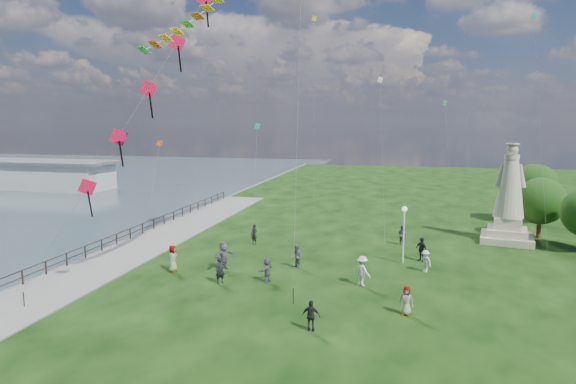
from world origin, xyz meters
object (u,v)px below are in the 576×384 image
(person_4, at_px, (406,301))
(person_10, at_px, (173,258))
(person_5, at_px, (224,256))
(person_6, at_px, (254,234))
(person_8, at_px, (425,261))
(pier_pavilion, at_px, (25,174))
(lamppost, at_px, (404,222))
(person_2, at_px, (362,271))
(statue, at_px, (509,205))
(person_9, at_px, (421,249))
(person_3, at_px, (311,316))
(person_0, at_px, (220,270))
(person_11, at_px, (267,270))
(person_1, at_px, (297,257))
(person_7, at_px, (402,235))

(person_4, bearing_deg, person_10, 170.64)
(person_5, bearing_deg, person_6, 30.69)
(person_4, relative_size, person_8, 1.03)
(pier_pavilion, height_order, lamppost, lamppost)
(person_2, height_order, person_4, person_2)
(statue, height_order, person_10, statue)
(person_9, distance_m, person_10, 17.52)
(person_6, xyz_separation_m, person_8, (13.39, -4.38, -0.09))
(person_10, bearing_deg, person_2, -95.26)
(person_3, relative_size, person_5, 0.79)
(statue, xyz_separation_m, person_6, (-20.39, -5.79, -2.28))
(person_0, height_order, person_10, person_10)
(person_2, distance_m, person_6, 12.50)
(person_3, xyz_separation_m, person_6, (-7.68, 15.24, 0.07))
(pier_pavilion, distance_m, statue, 70.11)
(person_9, bearing_deg, lamppost, -96.83)
(person_0, bearing_deg, person_4, -55.44)
(person_4, relative_size, person_11, 0.97)
(person_8, relative_size, person_11, 0.94)
(person_3, xyz_separation_m, person_5, (-7.61, 8.21, 0.20))
(person_0, distance_m, person_1, 5.73)
(person_7, bearing_deg, person_8, 145.50)
(statue, distance_m, person_10, 27.46)
(pier_pavilion, xyz_separation_m, person_10, (43.33, -35.20, -0.94))
(person_2, xyz_separation_m, person_3, (-1.83, -7.13, -0.16))
(person_9, bearing_deg, person_8, -37.78)
(lamppost, bearing_deg, person_4, -88.82)
(pier_pavilion, height_order, person_10, pier_pavilion)
(pier_pavilion, bearing_deg, person_9, -25.76)
(person_9, height_order, person_11, person_9)
(person_6, bearing_deg, person_8, 5.25)
(person_0, bearing_deg, pier_pavilion, 98.77)
(statue, height_order, person_1, statue)
(statue, xyz_separation_m, person_9, (-7.19, -7.63, -2.24))
(pier_pavilion, xyz_separation_m, lamppost, (58.36, -29.68, 1.14))
(person_0, relative_size, person_6, 0.99)
(person_11, bearing_deg, pier_pavilion, -109.40)
(person_5, bearing_deg, person_9, -38.28)
(lamppost, xyz_separation_m, person_5, (-11.86, -4.30, -2.01))
(person_3, xyz_separation_m, person_4, (4.44, 3.09, 0.00))
(statue, bearing_deg, person_3, -111.24)
(person_3, distance_m, person_7, 18.39)
(person_4, height_order, person_5, person_5)
(person_9, relative_size, person_11, 1.11)
(person_3, distance_m, person_9, 14.50)
(person_10, bearing_deg, person_1, -77.51)
(person_1, distance_m, person_8, 8.63)
(lamppost, distance_m, person_7, 5.81)
(person_4, bearing_deg, person_0, 172.98)
(person_11, bearing_deg, person_6, -141.45)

